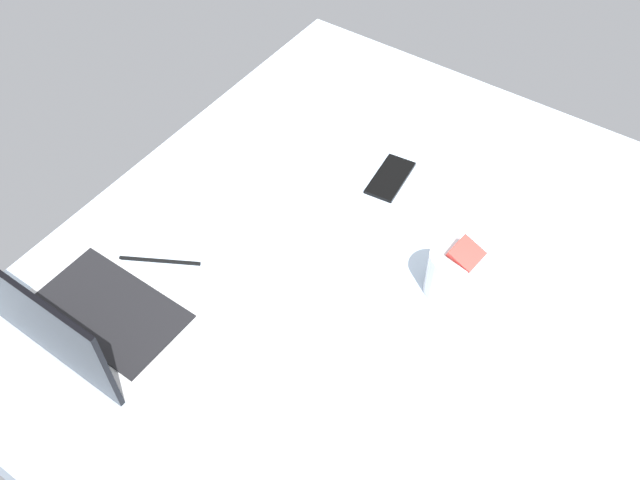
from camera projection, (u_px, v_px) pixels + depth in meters
bed_mattress at (489, 361)px, 137.65cm from camera, size 180.00×140.00×18.00cm
laptop at (89, 319)px, 128.03cm from camera, size 33.33×23.48×23.00cm
snack_cup at (451, 271)px, 133.20cm from camera, size 9.95×9.00×14.77cm
cell_phone at (390, 178)px, 157.90cm from camera, size 8.32×14.67×0.80cm
charger_cable at (160, 261)px, 142.29cm from camera, size 15.17×8.75×0.60cm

